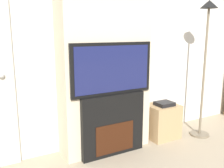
# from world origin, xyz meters

# --- Properties ---
(wall_back) EXTENTS (6.00, 0.06, 2.70)m
(wall_back) POSITION_xyz_m (0.00, 2.03, 1.35)
(wall_back) COLOR silver
(wall_back) RESTS_ON ground_plane
(chimney_breast) EXTENTS (1.08, 0.35, 2.70)m
(chimney_breast) POSITION_xyz_m (0.00, 1.82, 1.35)
(chimney_breast) COLOR beige
(chimney_breast) RESTS_ON ground_plane
(fireplace) EXTENTS (0.79, 0.15, 0.73)m
(fireplace) POSITION_xyz_m (0.00, 1.65, 0.36)
(fireplace) COLOR black
(fireplace) RESTS_ON ground_plane
(television) EXTENTS (1.00, 0.07, 0.58)m
(television) POSITION_xyz_m (0.00, 1.65, 1.02)
(television) COLOR black
(television) RESTS_ON fireplace
(floor_lamp) EXTENTS (0.26, 0.26, 1.81)m
(floor_lamp) POSITION_xyz_m (1.33, 1.52, 1.24)
(floor_lamp) COLOR #726651
(floor_lamp) RESTS_ON ground_plane
(media_stand) EXTENTS (0.41, 0.35, 0.51)m
(media_stand) POSITION_xyz_m (0.82, 1.73, 0.24)
(media_stand) COLOR tan
(media_stand) RESTS_ON ground_plane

